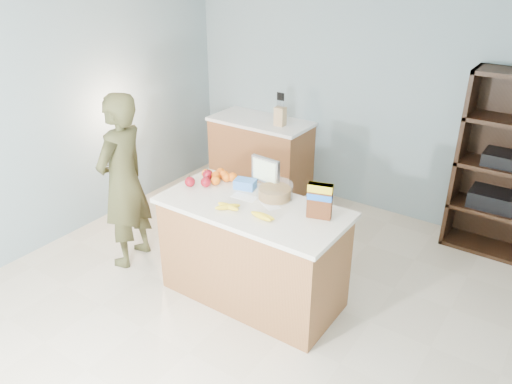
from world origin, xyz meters
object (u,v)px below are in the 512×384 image
Objects in this scene: person at (123,182)px; cereal_box at (320,198)px; counter_peninsula at (253,256)px; tv at (265,172)px; shelving_unit at (507,170)px.

cereal_box is (1.86, 0.31, 0.23)m from person.
person is at bearing -170.44° from cereal_box.
tv is (-0.09, 0.32, 0.64)m from counter_peninsula.
cereal_box is (0.63, -0.20, 0.01)m from tv.
tv and cereal_box have the same top height.
person is at bearing -171.88° from counter_peninsula.
person is 1.35m from tv.
shelving_unit is 2.39m from tv.
shelving_unit reaches higher than tv.
counter_peninsula is 0.87× the size of shelving_unit.
person is at bearing -157.45° from tv.
counter_peninsula is at bearing -74.42° from tv.
shelving_unit is 1.08× the size of person.
shelving_unit reaches higher than person.
tv is 0.66m from cereal_box.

